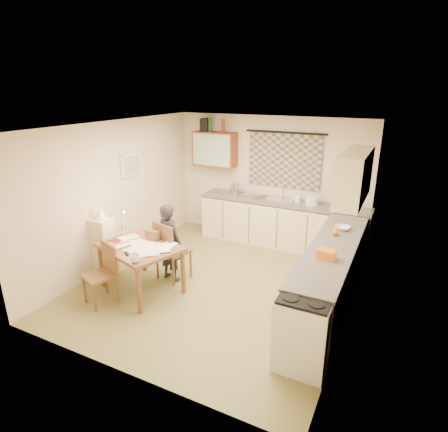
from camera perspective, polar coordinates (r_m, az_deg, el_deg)
The scene contains 44 objects.
floor at distance 6.18m, azimuth -0.77°, elevation -10.29°, with size 4.00×4.50×0.02m, color olive.
ceiling at distance 5.40m, azimuth -0.89°, elevation 13.67°, with size 4.00×4.50×0.02m, color white.
wall_back at distance 7.67m, azimuth 6.96°, elevation 5.62°, with size 4.00×0.02×2.50m, color beige.
wall_front at distance 3.95m, azimuth -16.18°, elevation -8.41°, with size 4.00×0.02×2.50m, color beige.
wall_left at distance 6.79m, azimuth -16.12°, elevation 3.22°, with size 0.02×4.50×2.50m, color beige.
wall_right at distance 5.12m, azimuth 19.62°, elevation -2.32°, with size 0.02×4.50×2.50m, color beige.
window_blind at distance 7.46m, azimuth 9.17°, elevation 8.28°, with size 1.45×0.03×1.05m, color #2B5181.
curtain_rod at distance 7.35m, azimuth 9.35°, elevation 12.46°, with size 0.04×0.04×1.60m, color black.
wall_cabinet at distance 7.85m, azimuth -1.37°, elevation 10.17°, with size 0.90×0.34×0.70m, color brown.
wall_cabinet_glass at distance 7.70m, azimuth -1.97°, elevation 9.99°, with size 0.84×0.02×0.64m, color #99B2A5.
upper_cabinet_right at distance 5.49m, azimuth 19.24°, elevation 5.72°, with size 0.34×1.30×0.70m, color beige.
framed_print at distance 6.95m, azimuth -14.01°, elevation 7.59°, with size 0.04×0.50×0.40m, color #F0E4C7.
print_canvas at distance 6.93m, azimuth -13.85°, elevation 7.58°, with size 0.01×0.42×0.32m, color beige.
counter_back at distance 7.50m, azimuth 8.77°, elevation -1.16°, with size 3.30×0.62×0.92m.
counter_right at distance 5.66m, azimuth 15.87°, elevation -8.71°, with size 0.62×2.95×0.92m.
stove at distance 4.46m, azimuth 12.08°, elevation -16.69°, with size 0.58×0.58×0.90m.
sink at distance 7.39m, azimuth 8.30°, elevation 2.06°, with size 0.55×0.45×0.10m, color silver.
tap at distance 7.49m, azimuth 8.98°, elevation 3.71°, with size 0.03×0.03×0.28m, color silver.
dish_rack at distance 7.54m, azimuth 4.50°, elevation 3.11°, with size 0.35×0.30×0.06m, color silver.
kettle at distance 7.67m, azimuth 1.68°, elevation 4.14°, with size 0.18×0.18×0.24m, color silver.
mixing_bowl at distance 7.19m, azimuth 13.25°, elevation 2.26°, with size 0.24×0.24×0.16m, color white.
soap_bottle at distance 7.29m, azimuth 11.20°, elevation 2.82°, with size 0.09×0.09×0.20m, color white.
bowl at distance 6.09m, azimuth 17.58°, elevation -1.74°, with size 0.25×0.25×0.05m, color white.
orange_bag at distance 5.02m, azimuth 15.37°, elevation -5.64°, with size 0.22×0.16×0.12m, color orange.
fruit_orange at distance 5.82m, azimuth 16.63°, elevation -2.38°, with size 0.10×0.10×0.10m, color orange.
speaker at distance 7.90m, azimuth -2.96°, elevation 13.72°, with size 0.16×0.20×0.26m, color black.
bottle_green at distance 7.85m, azimuth -2.22°, elevation 13.69°, with size 0.07×0.07×0.26m, color #195926.
bottle_brown at distance 7.71m, azimuth -0.15°, elevation 13.60°, with size 0.07×0.07×0.26m, color brown.
dining_table at distance 5.97m, azimuth -12.47°, elevation -7.68°, with size 1.41×1.23×0.75m.
chair_far at distance 6.24m, azimuth -7.77°, elevation -6.82°, with size 0.55×0.55×1.00m.
chair_near at distance 5.85m, azimuth -18.18°, elevation -9.94°, with size 0.52×0.52×0.89m.
person at distance 6.09m, azimuth -8.29°, elevation -3.99°, with size 0.53×0.41×1.30m, color black.
shelf_stand at distance 6.52m, azimuth -17.81°, elevation -4.60°, with size 0.32×0.30×1.00m, color beige.
lampshade at distance 6.31m, azimuth -18.36°, elevation 0.49°, with size 0.20×0.20×0.22m, color #F0E4C7.
letter_rack at distance 5.94m, azimuth -10.87°, elevation -2.92°, with size 0.22×0.10×0.16m, color brown.
mug at distance 5.27m, azimuth -13.33°, elevation -6.38°, with size 0.17×0.17×0.10m, color white.
magazine at distance 6.06m, azimuth -17.31°, elevation -3.69°, with size 0.24×0.29×0.02m, color maroon.
book at distance 6.07m, azimuth -15.75°, elevation -3.53°, with size 0.31×0.33×0.02m, color orange.
orange_box at distance 5.89m, azimuth -16.85°, elevation -4.24°, with size 0.12×0.08×0.04m, color orange.
eyeglasses at distance 5.56m, azimuth -14.63°, elevation -5.57°, with size 0.13×0.04×0.02m, color black.
candle_holder at distance 6.21m, azimuth -15.10°, elevation -2.16°, with size 0.06×0.06×0.18m, color silver.
candle at distance 6.13m, azimuth -14.99°, elevation -0.43°, with size 0.02×0.02×0.22m, color white.
candle_flame at distance 6.09m, azimuth -14.96°, elevation 0.65°, with size 0.02×0.02×0.02m, color #FFCC66.
papers at distance 5.77m, azimuth -12.39°, elevation -4.45°, with size 1.06×0.71×0.02m.
Camera 1 is at (2.47, -4.78, 3.03)m, focal length 30.00 mm.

